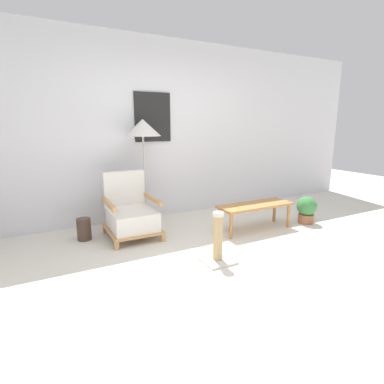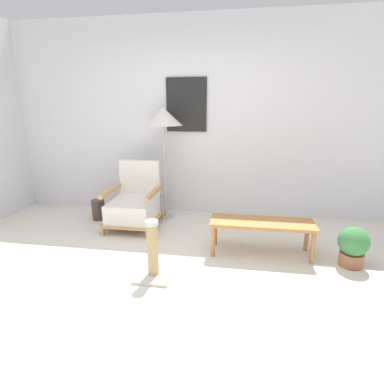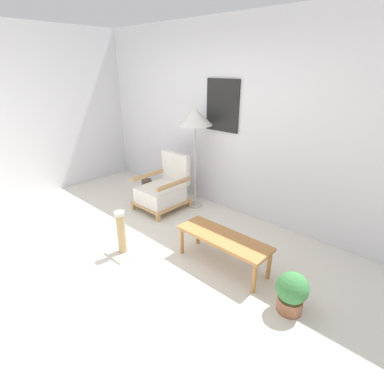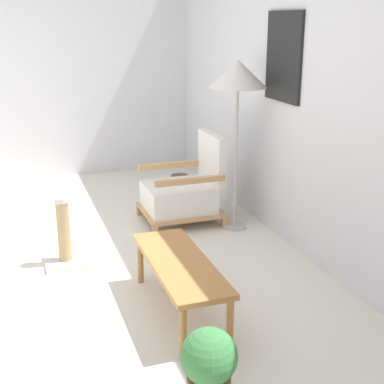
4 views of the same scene
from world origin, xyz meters
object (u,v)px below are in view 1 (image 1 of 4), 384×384
at_px(floor_lamp, 143,130).
at_px(coffee_table, 255,207).
at_px(vase, 84,229).
at_px(armchair, 131,214).
at_px(scratching_post, 218,245).
at_px(potted_plant, 307,209).

bearing_deg(floor_lamp, coffee_table, -36.39).
relative_size(floor_lamp, vase, 5.41).
height_order(floor_lamp, vase, floor_lamp).
xyz_separation_m(armchair, coffee_table, (1.60, -0.56, 0.03)).
xyz_separation_m(floor_lamp, coffee_table, (1.27, -0.94, -1.04)).
relative_size(floor_lamp, scratching_post, 2.75).
bearing_deg(coffee_table, armchair, 160.65).
xyz_separation_m(floor_lamp, scratching_post, (0.27, -1.56, -1.17)).
bearing_deg(armchair, coffee_table, -19.35).
distance_m(coffee_table, scratching_post, 1.19).
relative_size(armchair, potted_plant, 2.04).
xyz_separation_m(coffee_table, vase, (-2.17, 0.70, -0.18)).
bearing_deg(vase, scratching_post, -48.51).
bearing_deg(coffee_table, potted_plant, -8.48).
height_order(vase, scratching_post, scratching_post).
bearing_deg(coffee_table, scratching_post, -147.97).
xyz_separation_m(potted_plant, scratching_post, (-1.87, -0.50, -0.03)).
xyz_separation_m(floor_lamp, vase, (-0.91, -0.24, -1.22)).
height_order(floor_lamp, scratching_post, floor_lamp).
bearing_deg(potted_plant, vase, 164.80).
xyz_separation_m(armchair, scratching_post, (0.59, -1.19, -0.10)).
xyz_separation_m(vase, scratching_post, (1.17, -1.32, 0.05)).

